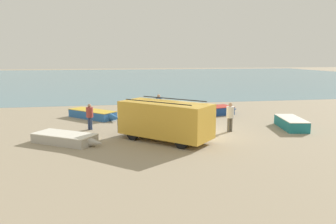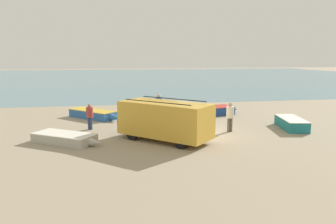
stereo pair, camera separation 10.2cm
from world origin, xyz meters
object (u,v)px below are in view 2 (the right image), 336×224
(parked_van, at_px, (165,119))
(fisherman_0, at_px, (230,115))
(fishing_rowboat_0, at_px, (213,111))
(fishing_rowboat_2, at_px, (94,114))
(fisherman_1, at_px, (90,114))
(fishing_rowboat_1, at_px, (290,123))
(fishing_rowboat_3, at_px, (66,138))
(fisherman_2, at_px, (159,104))

(parked_van, xyz_separation_m, fisherman_0, (4.26, 1.36, -0.10))
(fishing_rowboat_0, height_order, fishing_rowboat_2, fishing_rowboat_0)
(fishing_rowboat_0, height_order, fisherman_1, fisherman_1)
(fishing_rowboat_0, relative_size, fishing_rowboat_2, 1.05)
(parked_van, xyz_separation_m, fishing_rowboat_0, (5.08, 7.14, -0.85))
(fisherman_1, bearing_deg, fisherman_0, 112.44)
(fishing_rowboat_2, height_order, fisherman_1, fisherman_1)
(parked_van, relative_size, fisherman_0, 2.84)
(fishing_rowboat_1, relative_size, fishing_rowboat_3, 0.97)
(fishing_rowboat_2, relative_size, fisherman_2, 2.21)
(fishing_rowboat_3, bearing_deg, fisherman_0, 39.58)
(fishing_rowboat_1, distance_m, fisherman_0, 4.31)
(fisherman_0, relative_size, fisherman_1, 1.09)
(fisherman_0, bearing_deg, fisherman_1, -113.81)
(fishing_rowboat_1, height_order, fishing_rowboat_3, fishing_rowboat_1)
(fishing_rowboat_1, height_order, fisherman_0, fisherman_0)
(fisherman_2, bearing_deg, parked_van, 137.52)
(fishing_rowboat_2, bearing_deg, fisherman_0, 10.28)
(fishing_rowboat_2, bearing_deg, fisherman_1, -45.65)
(fishing_rowboat_3, relative_size, fisherman_2, 2.16)
(fishing_rowboat_1, height_order, fisherman_1, fisherman_1)
(parked_van, bearing_deg, fishing_rowboat_0, -81.68)
(parked_van, relative_size, fishing_rowboat_1, 1.33)
(fisherman_0, bearing_deg, fishing_rowboat_2, -135.01)
(fishing_rowboat_2, xyz_separation_m, fisherman_0, (8.35, -5.92, 0.77))
(parked_van, bearing_deg, fisherman_2, -52.01)
(fishing_rowboat_2, xyz_separation_m, fisherman_1, (-0.09, -3.80, 0.68))
(fishing_rowboat_2, bearing_deg, fishing_rowboat_1, 21.71)
(fishing_rowboat_0, height_order, fisherman_2, fisherman_2)
(fishing_rowboat_3, xyz_separation_m, fisherman_1, (1.08, 3.10, 0.72))
(fishing_rowboat_0, xyz_separation_m, fishing_rowboat_3, (-10.34, -6.76, -0.07))
(fishing_rowboat_1, distance_m, fisherman_2, 9.13)
(fisherman_0, height_order, fisherman_2, fisherman_2)
(parked_van, xyz_separation_m, fisherman_2, (0.63, 6.28, -0.09))
(fisherman_0, bearing_deg, fishing_rowboat_1, 84.94)
(fishing_rowboat_3, bearing_deg, fishing_rowboat_2, 114.11)
(parked_van, relative_size, fishing_rowboat_2, 1.27)
(fishing_rowboat_0, distance_m, fisherman_0, 5.89)
(fishing_rowboat_1, height_order, fishing_rowboat_2, fishing_rowboat_1)
(fishing_rowboat_1, relative_size, fisherman_0, 2.13)
(parked_van, distance_m, fishing_rowboat_3, 5.35)
(fisherman_1, xyz_separation_m, fisherman_2, (4.80, 2.80, 0.11))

